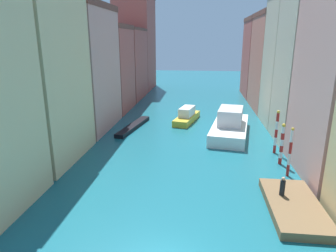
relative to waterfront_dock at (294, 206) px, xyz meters
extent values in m
plane|color=#196070|center=(-8.12, 18.03, -0.30)|extent=(154.00, 154.00, 0.00)
cube|color=beige|center=(-22.11, 7.10, 7.43)|extent=(7.67, 9.53, 15.45)
cube|color=tan|center=(-22.11, 17.82, 7.11)|extent=(7.67, 11.02, 14.81)
cube|color=brown|center=(-22.11, 17.82, 14.89)|extent=(7.82, 11.24, 0.76)
cube|color=#B25147|center=(-22.11, 28.28, 6.12)|extent=(7.67, 9.26, 12.83)
cube|color=brown|center=(-22.11, 28.28, 12.89)|extent=(7.82, 9.45, 0.70)
cube|color=#B25147|center=(-22.11, 39.36, 6.17)|extent=(7.67, 11.87, 12.92)
cube|color=brown|center=(-22.11, 39.36, 12.86)|extent=(7.82, 12.11, 0.47)
cube|color=#B25147|center=(-22.11, 51.24, 9.77)|extent=(7.67, 11.49, 20.14)
cube|color=#BCB299|center=(5.86, 15.13, 9.61)|extent=(7.67, 7.30, 19.81)
cube|color=#BCB299|center=(5.86, 22.68, 7.97)|extent=(7.67, 7.42, 16.52)
cube|color=#C6705B|center=(5.86, 32.57, 7.12)|extent=(7.67, 11.93, 14.83)
cube|color=brown|center=(5.86, 32.57, 14.91)|extent=(7.82, 12.17, 0.75)
cube|color=#B25147|center=(5.86, 44.58, 7.08)|extent=(7.67, 11.06, 14.76)
cube|color=brown|center=(5.86, 44.58, 14.86)|extent=(7.82, 11.28, 0.79)
cube|color=brown|center=(0.00, 0.00, 0.00)|extent=(3.45, 7.08, 0.59)
cylinder|color=black|center=(-0.61, 0.95, 0.87)|extent=(0.36, 0.36, 1.14)
sphere|color=tan|center=(-0.61, 0.95, 1.57)|extent=(0.26, 0.26, 0.26)
cylinder|color=red|center=(1.02, 5.54, 0.22)|extent=(0.25, 0.25, 1.03)
cylinder|color=white|center=(1.02, 5.54, 1.24)|extent=(0.25, 0.25, 1.03)
cylinder|color=red|center=(1.02, 5.54, 2.27)|extent=(0.25, 0.25, 1.03)
cylinder|color=white|center=(1.02, 5.54, 3.29)|extent=(0.25, 0.25, 1.03)
sphere|color=gold|center=(1.02, 5.54, 3.91)|extent=(0.27, 0.27, 0.27)
cylinder|color=red|center=(1.00, 8.11, 0.01)|extent=(0.32, 0.32, 0.61)
cylinder|color=white|center=(1.00, 8.11, 0.62)|extent=(0.32, 0.32, 0.61)
cylinder|color=red|center=(1.00, 8.11, 1.23)|extent=(0.32, 0.32, 0.61)
cylinder|color=white|center=(1.00, 8.11, 1.84)|extent=(0.32, 0.32, 0.61)
cylinder|color=red|center=(1.00, 8.11, 2.45)|extent=(0.32, 0.32, 0.61)
cylinder|color=white|center=(1.00, 8.11, 3.06)|extent=(0.32, 0.32, 0.61)
sphere|color=gold|center=(1.00, 8.11, 3.49)|extent=(0.35, 0.35, 0.35)
cylinder|color=red|center=(1.12, 10.99, 0.13)|extent=(0.28, 0.28, 0.85)
cylinder|color=white|center=(1.12, 10.99, 0.98)|extent=(0.28, 0.28, 0.85)
cylinder|color=red|center=(1.12, 10.99, 1.82)|extent=(0.28, 0.28, 0.85)
cylinder|color=white|center=(1.12, 10.99, 2.67)|extent=(0.28, 0.28, 0.85)
cylinder|color=red|center=(1.12, 10.99, 3.52)|extent=(0.28, 0.28, 0.85)
sphere|color=gold|center=(1.12, 10.99, 4.06)|extent=(0.31, 0.31, 0.31)
cube|color=white|center=(-2.98, 16.66, 0.40)|extent=(5.73, 11.42, 1.39)
cube|color=silver|center=(-2.98, 16.66, 2.07)|extent=(3.41, 4.82, 1.96)
cube|color=black|center=(-15.36, 18.15, -0.04)|extent=(2.69, 9.32, 0.50)
cube|color=gold|center=(-8.53, 22.28, 0.14)|extent=(3.63, 7.45, 0.87)
cube|color=silver|center=(-8.53, 22.28, 1.19)|extent=(2.32, 3.72, 1.23)
camera|label=1|loc=(-6.53, -19.01, 11.00)|focal=31.97mm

